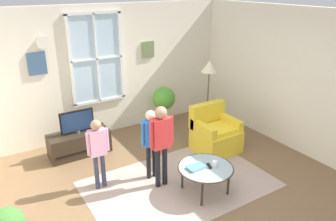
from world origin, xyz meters
name	(u,v)px	position (x,y,z in m)	size (l,w,h in m)	color
ground_plane	(176,196)	(0.00, 0.00, -0.01)	(6.06, 5.95, 0.02)	brown
back_wall	(103,71)	(-0.01, 2.73, 1.33)	(5.46, 0.17, 2.64)	silver
side_wall_right	(307,84)	(2.79, 0.00, 1.32)	(0.12, 5.35, 2.64)	silver
area_rug	(179,184)	(0.21, 0.22, 0.00)	(2.88, 1.89, 0.01)	tan
tv_stand	(79,143)	(-0.83, 2.03, 0.22)	(1.11, 0.47, 0.44)	#2D2319
television	(77,121)	(-0.83, 2.03, 0.67)	(0.61, 0.08, 0.43)	#4C4C4C
armchair	(215,134)	(1.42, 0.83, 0.33)	(0.76, 0.74, 0.87)	yellow
coffee_table	(206,169)	(0.43, -0.15, 0.41)	(0.85, 0.85, 0.43)	#99B2B7
book_stack	(196,167)	(0.29, -0.10, 0.45)	(0.26, 0.19, 0.04)	#B1A0CA
cup	(215,164)	(0.55, -0.21, 0.48)	(0.08, 0.08, 0.10)	white
remote_near_books	(209,166)	(0.49, -0.16, 0.44)	(0.04, 0.14, 0.02)	black
person_red_shirt	(161,138)	(-0.05, 0.35, 0.84)	(0.40, 0.18, 1.34)	black
person_pink_shirt	(98,146)	(-0.89, 0.80, 0.72)	(0.35, 0.16, 1.15)	#333851
person_blue_shirt	(151,137)	(-0.07, 0.63, 0.75)	(0.36, 0.16, 1.19)	black
potted_plant_by_window	(164,102)	(1.12, 2.19, 0.61)	(0.49, 0.49, 0.94)	silver
floor_lamp	(209,74)	(1.71, 1.44, 1.32)	(0.32, 0.32, 1.58)	black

